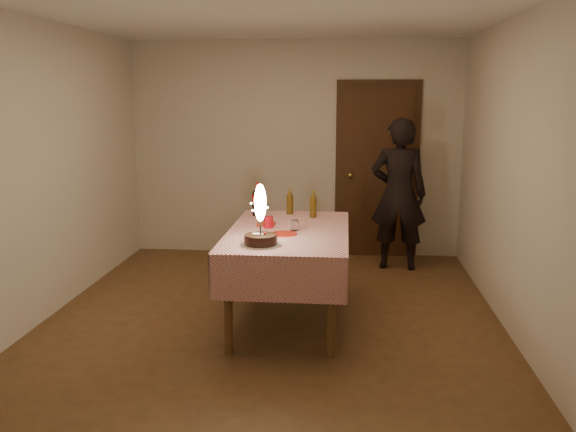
{
  "coord_description": "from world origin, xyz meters",
  "views": [
    {
      "loc": [
        0.63,
        -5.16,
        1.96
      ],
      "look_at": [
        0.15,
        -0.14,
        0.95
      ],
      "focal_mm": 38.0,
      "sensor_mm": 36.0,
      "label": 1
    }
  ],
  "objects_px": {
    "dining_table": "(289,242)",
    "photographer": "(398,194)",
    "amber_bottle_right": "(313,205)",
    "red_cup": "(269,222)",
    "red_plate": "(284,234)",
    "cola_bottle": "(257,200)",
    "birthday_cake": "(260,229)",
    "clear_cup": "(295,225)",
    "amber_bottle_left": "(290,202)"
  },
  "relations": [
    {
      "from": "dining_table",
      "to": "photographer",
      "type": "relative_size",
      "value": 1.01
    },
    {
      "from": "dining_table",
      "to": "amber_bottle_right",
      "type": "distance_m",
      "value": 0.64
    },
    {
      "from": "red_cup",
      "to": "dining_table",
      "type": "bearing_deg",
      "value": -21.41
    },
    {
      "from": "dining_table",
      "to": "red_cup",
      "type": "distance_m",
      "value": 0.25
    },
    {
      "from": "dining_table",
      "to": "red_plate",
      "type": "bearing_deg",
      "value": -98.43
    },
    {
      "from": "red_plate",
      "to": "red_cup",
      "type": "bearing_deg",
      "value": 123.31
    },
    {
      "from": "dining_table",
      "to": "cola_bottle",
      "type": "relative_size",
      "value": 5.42
    },
    {
      "from": "red_plate",
      "to": "red_cup",
      "type": "relative_size",
      "value": 2.2
    },
    {
      "from": "cola_bottle",
      "to": "birthday_cake",
      "type": "bearing_deg",
      "value": -80.55
    },
    {
      "from": "amber_bottle_right",
      "to": "red_plate",
      "type": "bearing_deg",
      "value": -105.55
    },
    {
      "from": "red_cup",
      "to": "amber_bottle_right",
      "type": "bearing_deg",
      "value": 53.89
    },
    {
      "from": "photographer",
      "to": "red_plate",
      "type": "bearing_deg",
      "value": -119.6
    },
    {
      "from": "cola_bottle",
      "to": "photographer",
      "type": "xyz_separation_m",
      "value": [
        1.43,
        1.16,
        -0.11
      ]
    },
    {
      "from": "birthday_cake",
      "to": "photographer",
      "type": "relative_size",
      "value": 0.28
    },
    {
      "from": "birthday_cake",
      "to": "clear_cup",
      "type": "bearing_deg",
      "value": 67.7
    },
    {
      "from": "dining_table",
      "to": "clear_cup",
      "type": "bearing_deg",
      "value": -12.04
    },
    {
      "from": "red_cup",
      "to": "cola_bottle",
      "type": "distance_m",
      "value": 0.57
    },
    {
      "from": "birthday_cake",
      "to": "cola_bottle",
      "type": "height_order",
      "value": "birthday_cake"
    },
    {
      "from": "red_plate",
      "to": "dining_table",
      "type": "bearing_deg",
      "value": 81.57
    },
    {
      "from": "cola_bottle",
      "to": "photographer",
      "type": "bearing_deg",
      "value": 38.99
    },
    {
      "from": "cola_bottle",
      "to": "amber_bottle_left",
      "type": "bearing_deg",
      "value": 16.98
    },
    {
      "from": "amber_bottle_right",
      "to": "photographer",
      "type": "bearing_deg",
      "value": 53.29
    },
    {
      "from": "red_cup",
      "to": "clear_cup",
      "type": "bearing_deg",
      "value": -19.36
    },
    {
      "from": "amber_bottle_left",
      "to": "photographer",
      "type": "bearing_deg",
      "value": 43.39
    },
    {
      "from": "cola_bottle",
      "to": "photographer",
      "type": "height_order",
      "value": "photographer"
    },
    {
      "from": "birthday_cake",
      "to": "amber_bottle_left",
      "type": "relative_size",
      "value": 1.87
    },
    {
      "from": "dining_table",
      "to": "cola_bottle",
      "type": "bearing_deg",
      "value": 120.43
    },
    {
      "from": "red_plate",
      "to": "cola_bottle",
      "type": "height_order",
      "value": "cola_bottle"
    },
    {
      "from": "photographer",
      "to": "red_cup",
      "type": "bearing_deg",
      "value": -126.54
    },
    {
      "from": "cola_bottle",
      "to": "photographer",
      "type": "relative_size",
      "value": 0.19
    },
    {
      "from": "birthday_cake",
      "to": "red_cup",
      "type": "relative_size",
      "value": 4.76
    },
    {
      "from": "dining_table",
      "to": "photographer",
      "type": "distance_m",
      "value": 2.07
    },
    {
      "from": "dining_table",
      "to": "red_cup",
      "type": "xyz_separation_m",
      "value": [
        -0.18,
        0.07,
        0.16
      ]
    },
    {
      "from": "birthday_cake",
      "to": "amber_bottle_right",
      "type": "relative_size",
      "value": 1.87
    },
    {
      "from": "dining_table",
      "to": "birthday_cake",
      "type": "bearing_deg",
      "value": -106.85
    },
    {
      "from": "red_cup",
      "to": "amber_bottle_right",
      "type": "relative_size",
      "value": 0.39
    },
    {
      "from": "clear_cup",
      "to": "amber_bottle_left",
      "type": "height_order",
      "value": "amber_bottle_left"
    },
    {
      "from": "red_cup",
      "to": "photographer",
      "type": "height_order",
      "value": "photographer"
    },
    {
      "from": "birthday_cake",
      "to": "red_cup",
      "type": "xyz_separation_m",
      "value": [
        -0.02,
        0.62,
        -0.08
      ]
    },
    {
      "from": "red_plate",
      "to": "cola_bottle",
      "type": "distance_m",
      "value": 0.86
    },
    {
      "from": "dining_table",
      "to": "amber_bottle_right",
      "type": "bearing_deg",
      "value": 72.42
    },
    {
      "from": "amber_bottle_left",
      "to": "cola_bottle",
      "type": "bearing_deg",
      "value": -163.02
    },
    {
      "from": "amber_bottle_right",
      "to": "photographer",
      "type": "distance_m",
      "value": 1.5
    },
    {
      "from": "red_plate",
      "to": "red_cup",
      "type": "xyz_separation_m",
      "value": [
        -0.16,
        0.24,
        0.05
      ]
    },
    {
      "from": "dining_table",
      "to": "birthday_cake",
      "type": "relative_size",
      "value": 3.61
    },
    {
      "from": "amber_bottle_left",
      "to": "photographer",
      "type": "distance_m",
      "value": 1.55
    },
    {
      "from": "birthday_cake",
      "to": "photographer",
      "type": "distance_m",
      "value": 2.62
    },
    {
      "from": "birthday_cake",
      "to": "clear_cup",
      "type": "xyz_separation_m",
      "value": [
        0.22,
        0.53,
        -0.08
      ]
    },
    {
      "from": "red_plate",
      "to": "amber_bottle_left",
      "type": "xyz_separation_m",
      "value": [
        -0.03,
        0.87,
        0.11
      ]
    },
    {
      "from": "clear_cup",
      "to": "amber_bottle_left",
      "type": "xyz_separation_m",
      "value": [
        -0.11,
        0.71,
        0.07
      ]
    }
  ]
}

